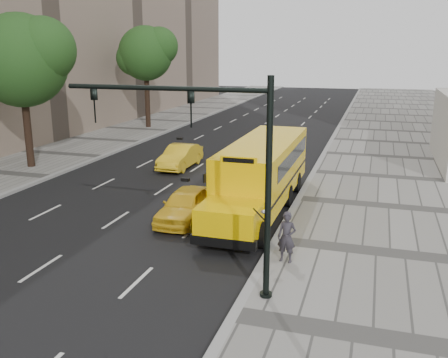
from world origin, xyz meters
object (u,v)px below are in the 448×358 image
(taxi_far, at_px, (180,157))
(pedestrian, at_px, (287,237))
(school_bus, at_px, (263,169))
(tree_b, at_px, (22,60))
(taxi_near, at_px, (186,205))
(traffic_signal, at_px, (219,159))
(tree_c, at_px, (146,53))

(taxi_far, distance_m, pedestrian, 14.89)
(school_bus, bearing_deg, pedestrian, -70.07)
(tree_b, distance_m, taxi_far, 10.59)
(tree_b, distance_m, pedestrian, 20.18)
(taxi_near, xyz_separation_m, traffic_signal, (3.32, -5.77, 3.40))
(tree_b, relative_size, traffic_signal, 1.41)
(tree_b, xyz_separation_m, school_bus, (14.90, -3.08, -4.65))
(tree_c, distance_m, traffic_signal, 32.20)
(tree_b, relative_size, school_bus, 0.78)
(school_bus, height_order, traffic_signal, traffic_signal)
(traffic_signal, bearing_deg, school_bus, 94.55)
(tree_b, distance_m, taxi_near, 14.81)
(taxi_near, relative_size, taxi_far, 0.97)
(school_bus, xyz_separation_m, traffic_signal, (0.69, -8.69, 2.33))
(taxi_near, distance_m, pedestrian, 5.83)
(tree_c, xyz_separation_m, pedestrian, (17.13, -25.49, -5.63))
(school_bus, relative_size, pedestrian, 6.69)
(traffic_signal, bearing_deg, taxi_near, 119.90)
(tree_b, height_order, taxi_near, tree_b)
(tree_b, relative_size, taxi_near, 2.22)
(tree_c, bearing_deg, tree_b, -89.96)
(pedestrian, height_order, traffic_signal, traffic_signal)
(tree_b, bearing_deg, pedestrian, -28.28)
(school_bus, xyz_separation_m, taxi_far, (-6.47, 5.96, -1.07))
(tree_b, bearing_deg, taxi_near, -26.05)
(pedestrian, distance_m, traffic_signal, 4.29)
(tree_c, relative_size, traffic_signal, 1.40)
(tree_c, relative_size, taxi_near, 2.21)
(tree_b, relative_size, pedestrian, 5.24)
(tree_b, height_order, taxi_far, tree_b)
(school_bus, distance_m, taxi_far, 8.86)
(tree_c, distance_m, pedestrian, 31.22)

